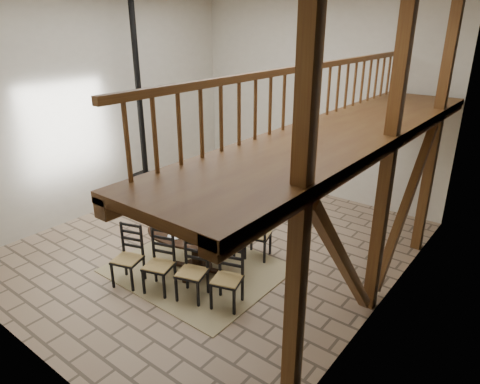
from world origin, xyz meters
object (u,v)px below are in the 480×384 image
Objects in this scene: log_basket at (145,192)px; dining_table at (196,251)px; log_stack at (140,191)px; wood_stove at (145,160)px.

dining_table is at bearing -26.17° from log_basket.
dining_table reaches higher than log_basket.
log_basket is (-3.53, 1.73, -0.20)m from dining_table.
log_stack is at bearing 137.57° from dining_table.
dining_table is 5.46× the size of log_basket.
log_basket is at bearing 135.68° from dining_table.
dining_table is 3.96m from log_stack.
dining_table is at bearing -24.29° from log_stack.
log_basket reaches higher than log_stack.
wood_stove is 9.44× the size of log_basket.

